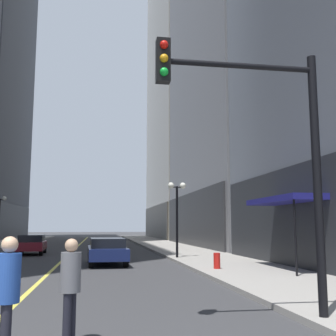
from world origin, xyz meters
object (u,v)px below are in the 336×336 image
(car_maroon, at_px, (31,244))
(pedestrian_in_blue_hoodie, at_px, (8,290))
(traffic_light_near_right, at_px, (267,136))
(fire_hydrant_right, at_px, (217,263))
(car_navy, at_px, (107,250))
(pedestrian_in_grey_suit, at_px, (70,282))
(street_lamp_right_mid, at_px, (177,203))

(car_maroon, height_order, pedestrian_in_blue_hoodie, pedestrian_in_blue_hoodie)
(traffic_light_near_right, relative_size, fire_hydrant_right, 7.06)
(car_navy, xyz_separation_m, pedestrian_in_grey_suit, (-0.85, -14.20, 0.27))
(car_navy, relative_size, pedestrian_in_blue_hoodie, 2.67)
(fire_hydrant_right, bearing_deg, pedestrian_in_blue_hoodie, -119.03)
(car_maroon, bearing_deg, car_navy, -59.66)
(traffic_light_near_right, distance_m, fire_hydrant_right, 10.10)
(pedestrian_in_blue_hoodie, bearing_deg, car_navy, 83.89)
(car_maroon, bearing_deg, street_lamp_right_mid, -34.52)
(pedestrian_in_blue_hoodie, distance_m, traffic_light_near_right, 5.57)
(pedestrian_in_blue_hoodie, distance_m, fire_hydrant_right, 12.65)
(car_maroon, relative_size, traffic_light_near_right, 0.72)
(car_navy, bearing_deg, street_lamp_right_mid, 29.84)
(car_navy, bearing_deg, traffic_light_near_right, -77.77)
(pedestrian_in_grey_suit, relative_size, street_lamp_right_mid, 0.39)
(car_maroon, distance_m, traffic_light_near_right, 23.60)
(traffic_light_near_right, relative_size, street_lamp_right_mid, 1.28)
(traffic_light_near_right, bearing_deg, fire_hydrant_right, 80.64)
(car_navy, relative_size, car_maroon, 1.16)
(street_lamp_right_mid, height_order, fire_hydrant_right, street_lamp_right_mid)
(pedestrian_in_grey_suit, distance_m, fire_hydrant_right, 11.36)
(car_navy, distance_m, pedestrian_in_blue_hoodie, 15.33)
(car_navy, relative_size, street_lamp_right_mid, 1.07)
(traffic_light_near_right, xyz_separation_m, street_lamp_right_mid, (1.05, 15.89, -0.49))
(pedestrian_in_blue_hoodie, xyz_separation_m, street_lamp_right_mid, (5.63, 17.54, 2.22))
(street_lamp_right_mid, bearing_deg, pedestrian_in_blue_hoodie, -107.80)
(pedestrian_in_blue_hoodie, xyz_separation_m, fire_hydrant_right, (6.13, 11.04, -0.64))
(street_lamp_right_mid, bearing_deg, fire_hydrant_right, -85.60)
(car_maroon, bearing_deg, pedestrian_in_grey_suit, -79.75)
(car_navy, bearing_deg, fire_hydrant_right, -43.04)
(pedestrian_in_grey_suit, bearing_deg, pedestrian_in_blue_hoodie, -127.11)
(pedestrian_in_grey_suit, relative_size, traffic_light_near_right, 0.30)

